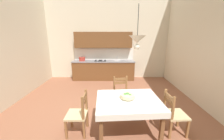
{
  "coord_description": "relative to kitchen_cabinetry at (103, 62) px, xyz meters",
  "views": [
    {
      "loc": [
        0.21,
        -3.11,
        2.04
      ],
      "look_at": [
        0.23,
        0.76,
        1.03
      ],
      "focal_mm": 21.2,
      "sensor_mm": 36.0,
      "label": 1
    }
  ],
  "objects": [
    {
      "name": "ground_plane",
      "position": [
        0.2,
        -3.01,
        -0.91
      ],
      "size": [
        6.23,
        7.17,
        0.1
      ],
      "primitive_type": "cube",
      "color": "#935B42"
    },
    {
      "name": "wall_back",
      "position": [
        0.2,
        0.33,
        1.14
      ],
      "size": [
        6.23,
        0.12,
        3.98
      ],
      "primitive_type": "cube",
      "color": "beige",
      "rests_on": "ground_plane"
    },
    {
      "name": "kitchen_cabinetry",
      "position": [
        0.0,
        0.0,
        0.0
      ],
      "size": [
        2.87,
        0.63,
        2.2
      ],
      "color": "brown",
      "rests_on": "ground_plane"
    },
    {
      "name": "dining_table",
      "position": [
        0.74,
        -3.62,
        -0.22
      ],
      "size": [
        1.38,
        1.14,
        0.75
      ],
      "color": "brown",
      "rests_on": "ground_plane"
    },
    {
      "name": "dining_chair_tv_side",
      "position": [
        -0.3,
        -3.67,
        -0.41
      ],
      "size": [
        0.42,
        0.42,
        0.93
      ],
      "color": "#D1BC89",
      "rests_on": "ground_plane"
    },
    {
      "name": "dining_chair_kitchen_side",
      "position": [
        0.67,
        -2.71,
        -0.41
      ],
      "size": [
        0.49,
        0.49,
        0.93
      ],
      "color": "#D1BC89",
      "rests_on": "ground_plane"
    },
    {
      "name": "dining_chair_window_side",
      "position": [
        1.7,
        -3.67,
        -0.41
      ],
      "size": [
        0.44,
        0.44,
        0.93
      ],
      "color": "#D1BC89",
      "rests_on": "ground_plane"
    },
    {
      "name": "fruit_bowl",
      "position": [
        0.73,
        -3.57,
        -0.04
      ],
      "size": [
        0.3,
        0.3,
        0.12
      ],
      "color": "beige",
      "rests_on": "dining_table"
    },
    {
      "name": "pendant_lamp",
      "position": [
        0.88,
        -3.59,
        1.11
      ],
      "size": [
        0.32,
        0.32,
        0.8
      ],
      "color": "black"
    }
  ]
}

